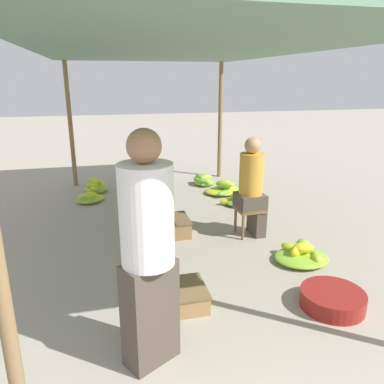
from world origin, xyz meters
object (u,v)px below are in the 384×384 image
object	(u,v)px
banana_pile_left_1	(96,187)
banana_pile_right_3	(203,181)
banana_pile_right_2	(240,200)
basin_black	(332,299)
banana_pile_right_1	(303,255)
crate_mid	(181,296)
banana_pile_left_0	(89,198)
stool	(249,213)
vendor_seated	(252,186)
crate_near	(170,226)
banana_pile_right_0	(224,189)
vendor_foreground	(148,250)

from	to	relation	value
banana_pile_left_1	banana_pile_right_3	world-z (taller)	banana_pile_left_1
banana_pile_right_2	basin_black	bearing A→B (deg)	-93.95
banana_pile_right_1	crate_mid	world-z (taller)	banana_pile_right_1
banana_pile_left_0	banana_pile_right_3	xyz separation A→B (m)	(2.10, 0.54, 0.02)
stool	banana_pile_right_3	distance (m)	2.41
vendor_seated	banana_pile_left_0	xyz separation A→B (m)	(-2.06, 1.86, -0.58)
vendor_seated	banana_pile_left_0	size ratio (longest dim) A/B	2.52
banana_pile_left_1	banana_pile_right_3	distance (m)	1.99
vendor_seated	banana_pile_right_1	world-z (taller)	vendor_seated
banana_pile_left_1	crate_near	bearing A→B (deg)	-66.75
banana_pile_left_0	crate_mid	world-z (taller)	banana_pile_left_0
banana_pile_left_1	banana_pile_right_0	size ratio (longest dim) A/B	0.66
banana_pile_right_3	crate_mid	size ratio (longest dim) A/B	1.19
vendor_foreground	banana_pile_right_1	distance (m)	2.30
banana_pile_left_1	banana_pile_right_1	world-z (taller)	banana_pile_left_1
banana_pile_right_1	banana_pile_right_2	xyz separation A→B (m)	(0.01, 1.98, 0.00)
banana_pile_right_1	banana_pile_right_2	world-z (taller)	banana_pile_right_1
banana_pile_right_1	banana_pile_left_1	bearing A→B (deg)	124.35
banana_pile_left_0	banana_pile_right_0	xyz separation A→B (m)	(2.31, -0.08, 0.02)
basin_black	banana_pile_left_1	world-z (taller)	banana_pile_left_1
banana_pile_left_0	banana_pile_right_0	size ratio (longest dim) A/B	0.76
banana_pile_right_0	banana_pile_right_2	bearing A→B (deg)	-86.14
banana_pile_right_3	basin_black	bearing A→B (deg)	-89.18
stool	banana_pile_right_3	size ratio (longest dim) A/B	0.70
banana_pile_right_1	crate_near	xyz separation A→B (m)	(-1.30, 1.10, 0.03)
vendor_foreground	basin_black	size ratio (longest dim) A/B	2.97
banana_pile_right_0	crate_near	world-z (taller)	banana_pile_right_0
stool	crate_mid	xyz separation A→B (m)	(-1.20, -1.34, -0.21)
stool	crate_near	world-z (taller)	stool
banana_pile_left_0	banana_pile_right_3	size ratio (longest dim) A/B	0.94
banana_pile_right_1	crate_near	distance (m)	1.70
basin_black	vendor_foreground	bearing A→B (deg)	-171.08
crate_mid	basin_black	bearing A→B (deg)	-14.99
banana_pile_right_3	vendor_foreground	bearing A→B (deg)	-110.15
stool	banana_pile_left_1	world-z (taller)	stool
banana_pile_right_1	crate_near	size ratio (longest dim) A/B	1.21
stool	banana_pile_left_1	xyz separation A→B (m)	(-1.93, 2.43, -0.21)
vendor_seated	banana_pile_right_2	xyz separation A→B (m)	(0.29, 1.14, -0.58)
banana_pile_left_0	banana_pile_left_1	world-z (taller)	banana_pile_left_1
stool	banana_pile_left_1	bearing A→B (deg)	128.53
basin_black	crate_near	bearing A→B (deg)	119.65
banana_pile_left_1	vendor_foreground	bearing A→B (deg)	-84.94
basin_black	banana_pile_right_2	size ratio (longest dim) A/B	0.92
banana_pile_right_2	banana_pile_right_1	bearing A→B (deg)	-90.17
vendor_foreground	banana_pile_left_1	world-z (taller)	vendor_foreground
vendor_foreground	crate_mid	bearing A→B (deg)	60.36
stool	crate_near	bearing A→B (deg)	165.53
basin_black	banana_pile_right_2	distance (m)	2.84
vendor_seated	banana_pile_left_1	xyz separation A→B (m)	(-1.95, 2.43, -0.56)
banana_pile_left_0	crate_mid	xyz separation A→B (m)	(0.85, -3.20, 0.02)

